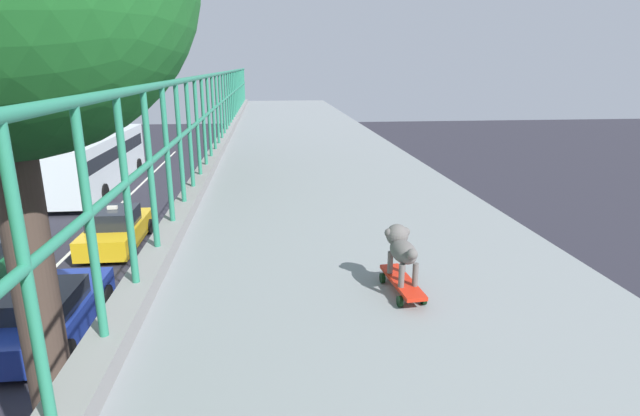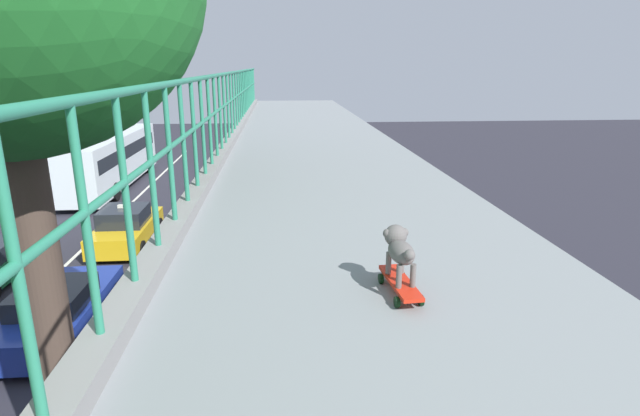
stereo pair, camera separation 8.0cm
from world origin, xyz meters
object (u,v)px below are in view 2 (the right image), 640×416
city_bus (109,158)px  small_dog (399,247)px  toy_skateboard (400,284)px  car_yellow_cab_seventh (126,228)px  car_blue_fifth (60,310)px

city_bus → small_dog: bearing=-68.2°
toy_skateboard → city_bus: bearing=111.8°
small_dog → city_bus: bearing=111.8°
city_bus → toy_skateboard: size_ratio=21.10×
car_yellow_cab_seventh → small_dog: small_dog is taller
car_blue_fifth → city_bus: (-3.91, 16.71, 1.05)m
car_yellow_cab_seventh → city_bus: city_bus is taller
city_bus → small_dog: small_dog is taller
car_blue_fifth → small_dog: (6.53, -9.36, 5.03)m
city_bus → toy_skateboard: toy_skateboard is taller
toy_skateboard → car_blue_fifth: bearing=124.8°
city_bus → small_dog: (10.44, -26.07, 3.98)m
car_blue_fifth → city_bus: size_ratio=0.40×
car_yellow_cab_seventh → city_bus: size_ratio=0.38×
car_blue_fifth → car_yellow_cab_seventh: bearing=91.8°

